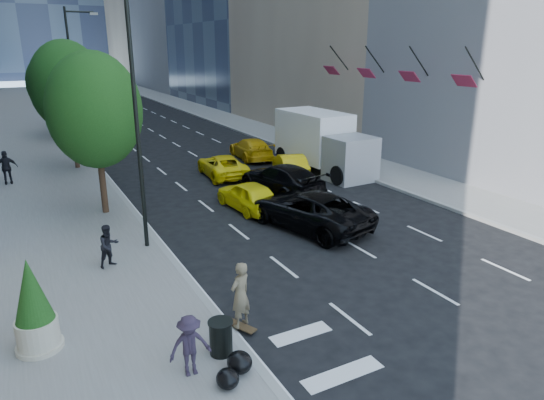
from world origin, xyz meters
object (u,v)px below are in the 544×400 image
city_bus (81,115)px  box_truck (323,142)px  black_sedan_lincoln (309,209)px  black_sedan_mercedes (282,179)px  trash_can (221,338)px  planter_shrub (34,307)px  skateboarder (240,299)px

city_bus → box_truck: 25.58m
city_bus → black_sedan_lincoln: bearing=-73.2°
black_sedan_lincoln → black_sedan_mercedes: 5.17m
black_sedan_lincoln → black_sedan_mercedes: size_ratio=1.05×
trash_can → planter_shrub: bearing=149.2°
skateboarder → city_bus: 37.17m
trash_can → city_bus: bearing=87.3°
box_truck → planter_shrub: size_ratio=3.02×
skateboarder → black_sedan_mercedes: skateboarder is taller
black_sedan_lincoln → trash_can: size_ratio=6.67×
city_bus → box_truck: (11.57, -22.81, 0.35)m
city_bus → trash_can: 38.18m
trash_can → planter_shrub: 4.89m
trash_can → black_sedan_lincoln: bearing=44.6°
black_sedan_mercedes → box_truck: bearing=-153.5°
skateboarder → box_truck: (12.37, 14.35, 0.89)m
skateboarder → box_truck: bearing=-155.1°
black_sedan_lincoln → city_bus: (-5.30, 31.13, 0.69)m
trash_can → skateboarder: bearing=43.9°
black_sedan_lincoln → skateboarder: bearing=29.9°
black_sedan_mercedes → box_truck: (4.86, 3.35, 1.04)m
black_sedan_lincoln → city_bus: city_bus is taller
black_sedan_lincoln → black_sedan_mercedes: bearing=-120.5°
city_bus → trash_can: city_bus is taller
black_sedan_lincoln → planter_shrub: 12.13m
box_truck → black_sedan_lincoln: bearing=-128.9°
trash_can → planter_shrub: size_ratio=0.35×
black_sedan_lincoln → planter_shrub: size_ratio=2.33×
skateboarder → trash_can: skateboarder is taller
black_sedan_lincoln → planter_shrub: bearing=7.1°
box_truck → planter_shrub: box_truck is taller
black_sedan_lincoln → box_truck: 10.47m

